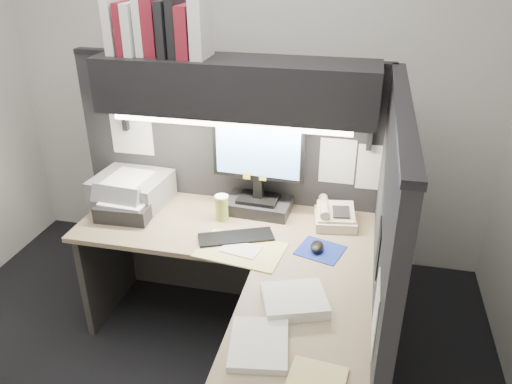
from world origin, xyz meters
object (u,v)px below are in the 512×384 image
overhead_shelf (235,86)px  keyboard (236,238)px  desk (258,338)px  notebook_stack (127,208)px  telephone (335,217)px  printer (132,189)px  coffee_cup (222,208)px  monitor (258,177)px

overhead_shelf → keyboard: overhead_shelf is taller
desk → overhead_shelf: 1.33m
keyboard → notebook_stack: 0.72m
desk → telephone: size_ratio=7.00×
printer → notebook_stack: 0.19m
desk → coffee_cup: (-0.36, 0.63, 0.36)m
keyboard → coffee_cup: 0.25m
desk → telephone: (0.30, 0.72, 0.33)m
keyboard → coffee_cup: bearing=101.5°
telephone → notebook_stack: same height
coffee_cup → desk: bearing=-60.0°
keyboard → telephone: size_ratio=1.70×
overhead_shelf → notebook_stack: bearing=-161.7°
coffee_cup → keyboard: bearing=-55.2°
telephone → printer: size_ratio=0.56×
monitor → telephone: monitor is taller
monitor → coffee_cup: size_ratio=4.07×
keyboard → printer: printer is taller
desk → printer: 1.27m
keyboard → coffee_cup: coffee_cup is taller
overhead_shelf → printer: bearing=-177.4°
desk → telephone: telephone is taller
desk → monitor: 0.94m
desk → printer: bearing=143.6°
coffee_cup → printer: (-0.61, 0.09, 0.02)m
overhead_shelf → printer: 0.96m
monitor → printer: (-0.80, -0.04, -0.14)m
monitor → keyboard: 0.41m
notebook_stack → coffee_cup: bearing=8.3°
desk → overhead_shelf: bearing=111.8°
desk → overhead_shelf: size_ratio=1.10×
monitor → notebook_stack: (-0.76, -0.22, -0.18)m
keyboard → coffee_cup: (-0.14, 0.20, 0.06)m
keyboard → telephone: telephone is taller
overhead_shelf → monitor: overhead_shelf is taller
telephone → monitor: bearing=165.5°
keyboard → printer: (-0.75, 0.29, 0.08)m
monitor → coffee_cup: bearing=-140.5°
monitor → notebook_stack: size_ratio=1.85×
overhead_shelf → telephone: 0.94m
coffee_cup → printer: bearing=171.3°
keyboard → notebook_stack: (-0.71, 0.12, 0.04)m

